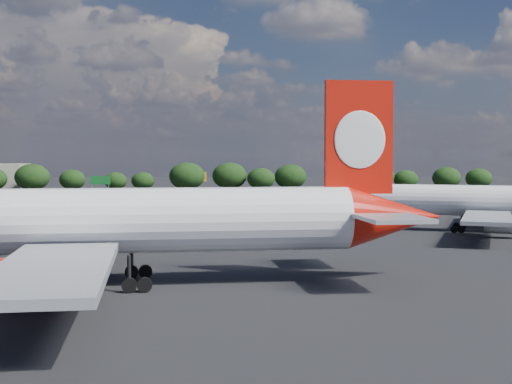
{
  "coord_description": "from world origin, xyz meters",
  "views": [
    {
      "loc": [
        11.3,
        -44.19,
        10.95
      ],
      "look_at": [
        16.0,
        12.0,
        8.0
      ],
      "focal_mm": 50.0,
      "sensor_mm": 36.0,
      "label": 1
    }
  ],
  "objects": [
    {
      "name": "ground",
      "position": [
        0.0,
        60.0,
        0.0
      ],
      "size": [
        500.0,
        500.0,
        0.0
      ],
      "primitive_type": "plane",
      "color": "black",
      "rests_on": "ground"
    },
    {
      "name": "horizon_treeline",
      "position": [
        1.33,
        179.59,
        3.84
      ],
      "size": [
        200.37,
        16.45,
        9.04
      ],
      "color": "black",
      "rests_on": "ground"
    },
    {
      "name": "billboard_yellow",
      "position": [
        12.0,
        182.0,
        3.87
      ],
      "size": [
        5.0,
        0.3,
        5.5
      ],
      "color": "gold",
      "rests_on": "ground"
    },
    {
      "name": "qantas_airliner",
      "position": [
        5.42,
        15.71,
        5.29
      ],
      "size": [
        53.25,
        50.62,
        17.38
      ],
      "color": "white",
      "rests_on": "ground"
    },
    {
      "name": "highway_sign",
      "position": [
        -18.0,
        176.0,
        3.13
      ],
      "size": [
        6.0,
        0.3,
        4.5
      ],
      "color": "#135F22",
      "rests_on": "ground"
    },
    {
      "name": "china_southern_airliner",
      "position": [
        49.47,
        54.46,
        4.29
      ],
      "size": [
        41.15,
        39.65,
        14.08
      ],
      "color": "white",
      "rests_on": "ground"
    }
  ]
}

